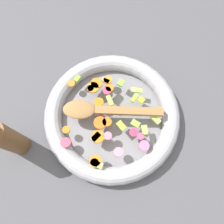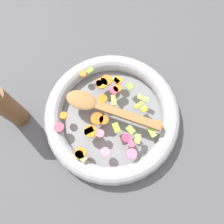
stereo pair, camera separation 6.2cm
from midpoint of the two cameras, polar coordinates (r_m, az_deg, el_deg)
name	(u,v)px [view 2 (the right image)]	position (r m, az deg, el deg)	size (l,w,h in m)	color
ground_plane	(112,117)	(0.66, 2.63, -1.78)	(4.00, 4.00, 0.00)	#4C4C51
skillet	(112,115)	(0.64, 2.71, -1.20)	(0.40, 0.40, 0.05)	slate
chopped_vegetables	(106,115)	(0.61, 1.39, -1.12)	(0.30, 0.30, 0.01)	orange
wooden_spoon	(102,107)	(0.61, 0.28, 0.86)	(0.25, 0.19, 0.01)	olive
pepper_mill	(7,107)	(0.63, -23.21, 0.74)	(0.05, 0.05, 0.20)	brown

